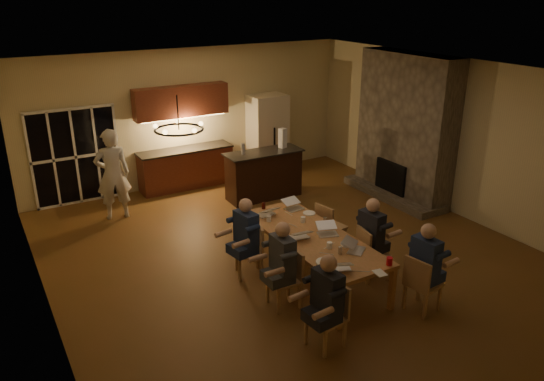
{
  "coord_description": "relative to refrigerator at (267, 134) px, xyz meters",
  "views": [
    {
      "loc": [
        -4.55,
        -7.1,
        4.5
      ],
      "look_at": [
        -0.22,
        0.3,
        1.18
      ],
      "focal_mm": 35.0,
      "sensor_mm": 36.0,
      "label": 1
    }
  ],
  "objects": [
    {
      "name": "plate_left",
      "position": [
        -2.35,
        -5.78,
        -0.24
      ],
      "size": [
        0.28,
        0.28,
        0.02
      ],
      "primitive_type": "cylinder",
      "color": "white",
      "rests_on": "dining_table"
    },
    {
      "name": "person_left_near",
      "position": [
        -2.9,
        -6.58,
        -0.31
      ],
      "size": [
        0.66,
        0.66,
        1.38
      ],
      "primitive_type": null,
      "rotation": [
        0.0,
        0.0,
        -1.47
      ],
      "color": "#202129",
      "rests_on": "ground"
    },
    {
      "name": "left_wall",
      "position": [
        -5.92,
        -4.15,
        0.6
      ],
      "size": [
        0.04,
        9.0,
        3.2
      ],
      "primitive_type": "cube",
      "color": "#C8BB8E",
      "rests_on": "ground"
    },
    {
      "name": "chair_left_near",
      "position": [
        -2.87,
        -6.54,
        -0.55
      ],
      "size": [
        0.5,
        0.5,
        0.89
      ],
      "primitive_type": null,
      "rotation": [
        0.0,
        0.0,
        -1.43
      ],
      "color": "#A88754",
      "rests_on": "ground"
    },
    {
      "name": "chandelier",
      "position": [
        -4.1,
        -4.83,
        1.75
      ],
      "size": [
        0.65,
        0.65,
        0.03
      ],
      "primitive_type": "torus",
      "color": "black",
      "rests_on": "ceiling"
    },
    {
      "name": "chair_right_near",
      "position": [
        -1.14,
        -6.56,
        -0.55
      ],
      "size": [
        0.51,
        0.51,
        0.89
      ],
      "primitive_type": null,
      "rotation": [
        0.0,
        0.0,
        1.75
      ],
      "color": "#A88754",
      "rests_on": "ground"
    },
    {
      "name": "chair_left_far",
      "position": [
        -2.88,
        -4.39,
        -0.55
      ],
      "size": [
        0.56,
        0.56,
        0.89
      ],
      "primitive_type": null,
      "rotation": [
        0.0,
        0.0,
        -1.9
      ],
      "color": "#A88754",
      "rests_on": "ground"
    },
    {
      "name": "right_wall",
      "position": [
        2.12,
        -4.15,
        0.6
      ],
      "size": [
        0.04,
        9.0,
        3.2
      ],
      "primitive_type": "cube",
      "color": "#C8BB8E",
      "rests_on": "ground"
    },
    {
      "name": "fireplace",
      "position": [
        1.8,
        -2.95,
        0.6
      ],
      "size": [
        0.58,
        2.5,
        3.2
      ],
      "primitive_type": "cube",
      "color": "#6D6356",
      "rests_on": "ground"
    },
    {
      "name": "bar_bottle",
      "position": [
        -1.42,
        -1.41,
        0.2
      ],
      "size": [
        0.07,
        0.07,
        0.24
      ],
      "primitive_type": "cylinder",
      "color": "#99999E",
      "rests_on": "bar_island"
    },
    {
      "name": "laptop_e",
      "position": [
        -2.25,
        -3.85,
        -0.14
      ],
      "size": [
        0.37,
        0.34,
        0.23
      ],
      "primitive_type": null,
      "rotation": [
        0.0,
        0.0,
        3.34
      ],
      "color": "silver",
      "rests_on": "dining_table"
    },
    {
      "name": "person_right_near",
      "position": [
        -1.13,
        -6.53,
        -0.31
      ],
      "size": [
        0.65,
        0.65,
        1.38
      ],
      "primitive_type": null,
      "rotation": [
        0.0,
        0.0,
        1.66
      ],
      "color": "navy",
      "rests_on": "ground"
    },
    {
      "name": "kitchenette",
      "position": [
        -2.2,
        0.05,
        0.2
      ],
      "size": [
        2.24,
        0.68,
        2.4
      ],
      "primitive_type": null,
      "color": "brown",
      "rests_on": "ground"
    },
    {
      "name": "laptop_c",
      "position": [
        -2.24,
        -4.89,
        -0.14
      ],
      "size": [
        0.35,
        0.31,
        0.23
      ],
      "primitive_type": null,
      "rotation": [
        0.0,
        0.0,
        3.04
      ],
      "color": "silver",
      "rests_on": "dining_table"
    },
    {
      "name": "notepad",
      "position": [
        -1.88,
        -6.42,
        -0.24
      ],
      "size": [
        0.17,
        0.22,
        0.01
      ],
      "primitive_type": "cube",
      "rotation": [
        0.0,
        0.0,
        -0.14
      ],
      "color": "white",
      "rests_on": "dining_table"
    },
    {
      "name": "refrigerator",
      "position": [
        0.0,
        0.0,
        0.0
      ],
      "size": [
        0.9,
        0.68,
        2.0
      ],
      "primitive_type": "cube",
      "color": "beige",
      "rests_on": "ground"
    },
    {
      "name": "mug_front",
      "position": [
        -2.04,
        -5.44,
        -0.2
      ],
      "size": [
        0.09,
        0.09,
        0.1
      ],
      "primitive_type": "cylinder",
      "color": "white",
      "rests_on": "dining_table"
    },
    {
      "name": "can_right",
      "position": [
        -1.58,
        -4.69,
        -0.19
      ],
      "size": [
        0.07,
        0.07,
        0.12
      ],
      "primitive_type": "cylinder",
      "color": "#B2B2B7",
      "rests_on": "dining_table"
    },
    {
      "name": "mug_back",
      "position": [
        -2.34,
        -4.12,
        -0.2
      ],
      "size": [
        0.08,
        0.08,
        0.1
      ],
      "primitive_type": "cylinder",
      "color": "white",
      "rests_on": "dining_table"
    },
    {
      "name": "floor",
      "position": [
        -1.9,
        -4.15,
        -1.0
      ],
      "size": [
        9.0,
        9.0,
        0.0
      ],
      "primitive_type": "plane",
      "color": "brown",
      "rests_on": "ground"
    },
    {
      "name": "person_left_mid",
      "position": [
        -2.88,
        -5.45,
        -0.31
      ],
      "size": [
        0.6,
        0.6,
        1.38
      ],
      "primitive_type": null,
      "rotation": [
        0.0,
        0.0,
        -1.57
      ],
      "color": "#3E4249",
      "rests_on": "ground"
    },
    {
      "name": "laptop_a",
      "position": [
        -2.29,
        -6.01,
        -0.14
      ],
      "size": [
        0.41,
        0.39,
        0.23
      ],
      "primitive_type": null,
      "rotation": [
        0.0,
        0.0,
        2.73
      ],
      "color": "silver",
      "rests_on": "dining_table"
    },
    {
      "name": "laptop_f",
      "position": [
        -1.68,
        -3.9,
        -0.14
      ],
      "size": [
        0.35,
        0.31,
        0.23
      ],
      "primitive_type": null,
      "rotation": [
        0.0,
        0.0,
        0.1
      ],
      "color": "silver",
      "rests_on": "dining_table"
    },
    {
      "name": "laptop_d",
      "position": [
        -1.78,
        -5.05,
        -0.14
      ],
      "size": [
        0.4,
        0.37,
        0.23
      ],
      "primitive_type": null,
      "rotation": [
        0.0,
        0.0,
        -0.34
      ],
      "color": "silver",
      "rests_on": "dining_table"
    },
    {
      "name": "bar_blender",
      "position": [
        -0.42,
        -1.42,
        0.3
      ],
      "size": [
        0.17,
        0.17,
        0.45
      ],
      "primitive_type": "cube",
      "rotation": [
        0.0,
        0.0,
        0.24
      ],
      "color": "silver",
      "rests_on": "bar_island"
    },
    {
      "name": "chair_right_far",
      "position": [
        -1.14,
        -4.29,
        -0.55
      ],
      "size": [
        0.51,
        0.51,
        0.89
      ],
      "primitive_type": null,
      "rotation": [
        0.0,
        0.0,
        1.75
      ],
      "color": "#A88754",
      "rests_on": "ground"
    },
    {
      "name": "person_right_mid",
      "position": [
        -1.18,
        -5.41,
        -0.31
      ],
      "size": [
        0.66,
        0.66,
        1.38
      ],
      "primitive_type": null,
      "rotation": [
        0.0,
        0.0,
        1.67
      ],
      "color": "#202129",
      "rests_on": "ground"
    },
    {
      "name": "french_doors",
      "position": [
        -4.6,
        0.32,
        0.05
      ],
      "size": [
        1.86,
        0.08,
        2.1
      ],
      "primitive_type": "cube",
      "color": "black",
      "rests_on": "ground"
    },
    {
      "name": "mug_mid",
      "position": [
        -1.86,
        -4.44,
        -0.2
      ],
      "size": [
        0.08,
        0.08,
        0.1
      ],
      "primitive_type": "cylinder",
      "color": "white",
      "rests_on": "dining_table"
    },
    {
      "name": "laptop_b",
      "position": [
        -1.74,
        -5.72,
        -0.14
      ],
      "size": [
        0.42,
        0.41,
        0.23
      ],
      "primitive_type": null,
      "rotation": [
        0.0,
        0.0,
        0.63
      ],
      "color": "silver",
      "rests_on": "dining_table"
    },
    {
      "name": "can_silver",
      "position": [
        -2.01,
        -5.68,
        -0.19
      ],
      "size": [
        0.06,
        0.06,
        0.12
      ],
      "primitive_type": "cylinder",
      "color": "#B2B2B7",
      "rests_on": "dining_table"
    },
    {
      "name": "can_cola",
      "position": [
        -2.15,
        -3.59,
        -0.19
      ],
      "size": [
        0.07,
        0.07,
        0.12
      ],
      "primitive_type": "cylinder",
      "color": "#3F0F0C",
      "rests_on": "dining_table"
    },
    {
      "name": "plate_far",
      "position": [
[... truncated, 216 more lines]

